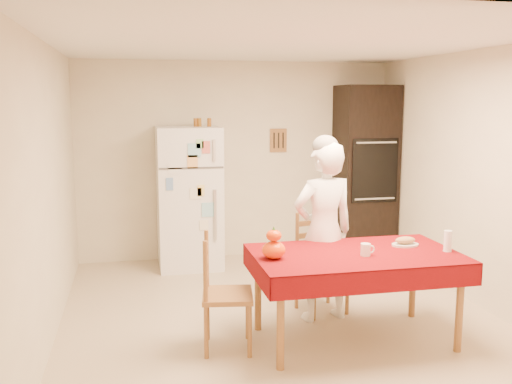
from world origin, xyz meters
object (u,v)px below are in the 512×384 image
object	(u,v)px
chair_far	(319,258)
wine_glass	(448,241)
bread_plate	(405,245)
pumpkin_lower	(274,250)
chair_left	(220,289)
refrigerator	(189,198)
dining_table	(355,261)
seated_woman	(324,232)
coffee_mug	(366,250)
oven_cabinet	(365,172)

from	to	relation	value
chair_far	wine_glass	size ratio (longest dim) A/B	5.40
wine_glass	bread_plate	bearing A→B (deg)	136.90
pumpkin_lower	chair_far	bearing A→B (deg)	50.75
chair_left	bread_plate	size ratio (longest dim) A/B	3.96
refrigerator	pumpkin_lower	world-z (taller)	refrigerator
wine_glass	dining_table	bearing A→B (deg)	171.13
refrigerator	dining_table	size ratio (longest dim) A/B	1.00
refrigerator	wine_glass	xyz separation A→B (m)	(1.89, -2.62, -0.00)
pumpkin_lower	wine_glass	size ratio (longest dim) A/B	1.08
chair_far	pumpkin_lower	world-z (taller)	chair_far
refrigerator	seated_woman	size ratio (longest dim) A/B	1.03
dining_table	pumpkin_lower	distance (m)	0.72
chair_left	bread_plate	bearing A→B (deg)	-79.40
chair_far	coffee_mug	xyz separation A→B (m)	(0.11, -0.86, 0.30)
oven_cabinet	chair_far	world-z (taller)	oven_cabinet
dining_table	wine_glass	distance (m)	0.79
chair_left	wine_glass	bearing A→B (deg)	-86.95
seated_woman	dining_table	bearing A→B (deg)	91.72
dining_table	chair_far	bearing A→B (deg)	94.60
oven_cabinet	bread_plate	bearing A→B (deg)	-104.89
refrigerator	chair_left	bearing A→B (deg)	-90.01
chair_far	wine_glass	distance (m)	1.26
chair_left	seated_woman	xyz separation A→B (m)	(1.03, 0.45, 0.32)
dining_table	seated_woman	distance (m)	0.55
coffee_mug	refrigerator	bearing A→B (deg)	114.22
dining_table	coffee_mug	xyz separation A→B (m)	(0.04, -0.10, 0.12)
chair_far	seated_woman	xyz separation A→B (m)	(-0.04, -0.24, 0.32)
chair_left	dining_table	bearing A→B (deg)	-84.88
chair_far	chair_left	xyz separation A→B (m)	(-1.07, -0.68, 0.00)
refrigerator	chair_far	size ratio (longest dim) A/B	1.79
refrigerator	bread_plate	world-z (taller)	refrigerator
pumpkin_lower	chair_left	bearing A→B (deg)	166.28
refrigerator	chair_left	distance (m)	2.45
wine_glass	bread_plate	xyz separation A→B (m)	(-0.26, 0.24, -0.08)
oven_cabinet	pumpkin_lower	world-z (taller)	oven_cabinet
oven_cabinet	seated_woman	size ratio (longest dim) A/B	1.34
chair_far	pumpkin_lower	distance (m)	1.07
chair_far	pumpkin_lower	size ratio (longest dim) A/B	5.01
wine_glass	pumpkin_lower	bearing A→B (deg)	176.45
seated_woman	wine_glass	distance (m)	1.08
refrigerator	oven_cabinet	world-z (taller)	oven_cabinet
dining_table	chair_left	size ratio (longest dim) A/B	1.79
bread_plate	chair_far	bearing A→B (deg)	131.85
wine_glass	bread_plate	world-z (taller)	wine_glass
dining_table	pumpkin_lower	world-z (taller)	pumpkin_lower
oven_cabinet	dining_table	distance (m)	2.83
oven_cabinet	wine_glass	size ratio (longest dim) A/B	12.50
dining_table	bread_plate	world-z (taller)	bread_plate
refrigerator	pumpkin_lower	distance (m)	2.56
seated_woman	bread_plate	size ratio (longest dim) A/B	6.86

